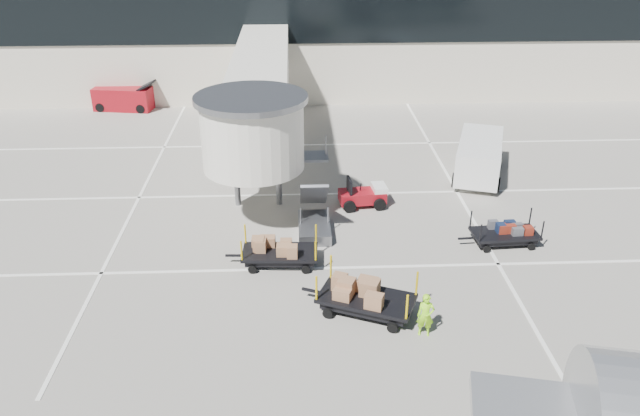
# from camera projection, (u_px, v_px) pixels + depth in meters

# --- Properties ---
(ground) EXTENTS (140.00, 140.00, 0.00)m
(ground) POSITION_uv_depth(u_px,v_px,m) (356.00, 296.00, 23.38)
(ground) COLOR #A49E93
(ground) RESTS_ON ground
(lane_markings) EXTENTS (40.00, 30.00, 0.02)m
(lane_markings) POSITION_uv_depth(u_px,v_px,m) (326.00, 191.00, 31.70)
(lane_markings) COLOR white
(lane_markings) RESTS_ON ground
(terminal) EXTENTS (64.00, 12.11, 15.20)m
(terminal) POSITION_uv_depth(u_px,v_px,m) (316.00, 31.00, 48.29)
(terminal) COLOR beige
(terminal) RESTS_ON ground
(jet_bridge) EXTENTS (5.70, 20.40, 6.03)m
(jet_bridge) POSITION_uv_depth(u_px,v_px,m) (260.00, 94.00, 32.28)
(jet_bridge) COLOR white
(jet_bridge) RESTS_ON ground
(baggage_tug) EXTENTS (2.35, 1.64, 1.47)m
(baggage_tug) POSITION_uv_depth(u_px,v_px,m) (364.00, 196.00, 30.00)
(baggage_tug) COLOR maroon
(baggage_tug) RESTS_ON ground
(suitcase_cart) EXTENTS (3.48, 1.57, 1.35)m
(suitcase_cart) POSITION_uv_depth(u_px,v_px,m) (504.00, 234.00, 26.67)
(suitcase_cart) COLOR black
(suitcase_cart) RESTS_ON ground
(box_cart_near) EXTENTS (4.17, 2.86, 1.63)m
(box_cart_near) POSITION_uv_depth(u_px,v_px,m) (364.00, 297.00, 22.22)
(box_cart_near) COLOR black
(box_cart_near) RESTS_ON ground
(box_cart_far) EXTENTS (3.77, 1.65, 1.46)m
(box_cart_far) POSITION_uv_depth(u_px,v_px,m) (280.00, 252.00, 25.17)
(box_cart_far) COLOR black
(box_cart_far) RESTS_ON ground
(ground_worker) EXTENTS (0.62, 0.45, 1.60)m
(ground_worker) POSITION_uv_depth(u_px,v_px,m) (426.00, 315.00, 20.98)
(ground_worker) COLOR #98F71A
(ground_worker) RESTS_ON ground
(minivan) EXTENTS (3.73, 5.73, 2.02)m
(minivan) POSITION_uv_depth(u_px,v_px,m) (480.00, 154.00, 33.06)
(minivan) COLOR white
(minivan) RESTS_ON ground
(belt_loader) EXTENTS (4.44, 2.26, 2.05)m
(belt_loader) POSITION_uv_depth(u_px,v_px,m) (124.00, 98.00, 43.61)
(belt_loader) COLOR maroon
(belt_loader) RESTS_ON ground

